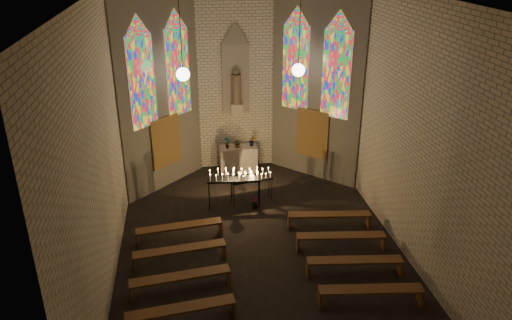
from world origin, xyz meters
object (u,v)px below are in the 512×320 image
Objects in this scene: aisle_flower_pot at (255,203)px; votive_stand_left at (234,177)px; votive_stand_right at (252,177)px; altar at (238,159)px.

aisle_flower_pot is 0.22× the size of votive_stand_left.
altar is at bearing 82.38° from votive_stand_right.
altar is 2.99m from aisle_flower_pot.
votive_stand_right is at bearing 28.24° from votive_stand_left.
aisle_flower_pot is 0.86m from votive_stand_right.
aisle_flower_pot is at bearing -85.92° from altar.
votive_stand_left is 1.21× the size of votive_stand_right.
votive_stand_left is at bearing -166.92° from votive_stand_right.
votive_stand_left is (-0.46, -2.77, 0.61)m from altar.
votive_stand_left is 0.72m from votive_stand_right.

